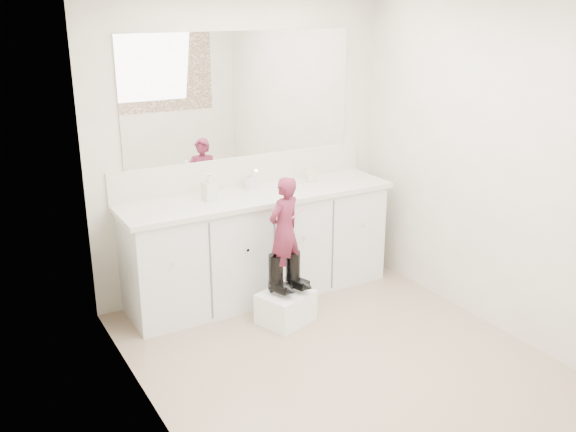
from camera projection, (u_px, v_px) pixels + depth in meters
floor at (341, 360)px, 4.44m from camera, size 3.00×3.00×0.00m
wall_back at (242, 149)px, 5.29m from camera, size 2.60×0.00×2.60m
wall_front at (540, 279)px, 2.82m from camera, size 2.60×0.00×2.60m
wall_left at (146, 229)px, 3.45m from camera, size 0.00×3.00×3.00m
wall_right at (493, 169)px, 4.67m from camera, size 0.00×3.00×3.00m
vanity_cabinet at (259, 247)px, 5.31m from camera, size 2.20×0.55×0.85m
countertop at (259, 196)px, 5.16m from camera, size 2.28×0.58×0.04m
backsplash at (244, 171)px, 5.34m from camera, size 2.28×0.03×0.25m
mirror at (242, 95)px, 5.14m from camera, size 2.00×0.02×1.00m
dot_panel at (551, 180)px, 2.69m from camera, size 2.00×0.01×1.20m
faucet at (250, 183)px, 5.27m from camera, size 0.08×0.08×0.10m
cup at (311, 176)px, 5.47m from camera, size 0.11×0.11×0.10m
soap_bottle at (209, 187)px, 4.96m from camera, size 0.11×0.11×0.21m
step_stool at (286, 307)px, 4.94m from camera, size 0.47×0.43×0.24m
boot_left at (276, 275)px, 4.83m from camera, size 0.18×0.24×0.32m
boot_right at (293, 271)px, 4.90m from camera, size 0.18×0.24×0.32m
toddler at (284, 230)px, 4.75m from camera, size 0.34×0.28×0.81m
toothbrush at (298, 213)px, 4.67m from camera, size 0.13×0.06×0.06m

